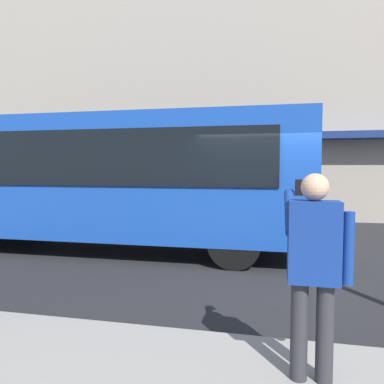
# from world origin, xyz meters

# --- Properties ---
(ground_plane) EXTENTS (60.00, 60.00, 0.00)m
(ground_plane) POSITION_xyz_m (0.00, 0.00, 0.00)
(ground_plane) COLOR #232326
(building_facade_far) EXTENTS (28.00, 1.55, 12.00)m
(building_facade_far) POSITION_xyz_m (-0.02, -6.80, 5.99)
(building_facade_far) COLOR #A89E8E
(building_facade_far) RESTS_ON ground_plane
(red_bus) EXTENTS (9.05, 2.54, 3.08)m
(red_bus) POSITION_xyz_m (3.59, -0.62, 1.68)
(red_bus) COLOR #1947AD
(red_bus) RESTS_ON ground_plane
(pedestrian_photographer) EXTENTS (0.53, 0.52, 1.70)m
(pedestrian_photographer) POSITION_xyz_m (-0.45, 4.21, 1.14)
(pedestrian_photographer) COLOR #2D2D33
(pedestrian_photographer) RESTS_ON sidewalk_curb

